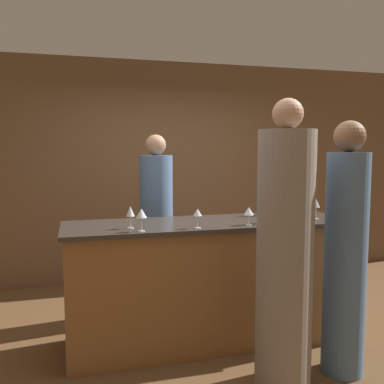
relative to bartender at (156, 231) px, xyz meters
name	(u,v)px	position (x,y,z in m)	size (l,w,h in m)	color
ground_plane	(209,340)	(0.33, -0.76, -0.85)	(14.00, 14.00, 0.00)	brown
back_wall	(163,172)	(0.33, 1.22, 0.55)	(8.00, 0.06, 2.80)	brown
bar_counter	(209,281)	(0.33, -0.76, -0.32)	(2.47, 0.74, 1.06)	brown
bartender	(156,231)	(0.00, 0.00, 0.00)	(0.34, 0.34, 1.83)	#4C6B93
guest_0	(345,256)	(1.13, -1.54, 0.04)	(0.31, 0.31, 1.89)	#4C6B93
guest_1	(285,256)	(0.62, -1.58, 0.09)	(0.40, 0.40, 2.03)	gray
wine_bottle_0	(267,203)	(0.97, -0.53, 0.32)	(0.08, 0.08, 0.30)	black
wine_bottle_1	(284,203)	(1.14, -0.55, 0.31)	(0.08, 0.08, 0.28)	black
wine_bottle_2	(273,210)	(0.83, -0.95, 0.31)	(0.07, 0.07, 0.26)	black
wine_glass_0	(316,204)	(1.28, -0.88, 0.35)	(0.06, 0.06, 0.18)	silver
wine_glass_1	(197,213)	(0.14, -1.04, 0.33)	(0.07, 0.07, 0.16)	silver
wine_glass_2	(130,212)	(-0.37, -0.91, 0.34)	(0.07, 0.07, 0.18)	silver
wine_glass_3	(249,211)	(0.58, -1.01, 0.32)	(0.08, 0.08, 0.15)	silver
wine_glass_4	(141,214)	(-0.31, -1.06, 0.34)	(0.08, 0.08, 0.17)	silver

